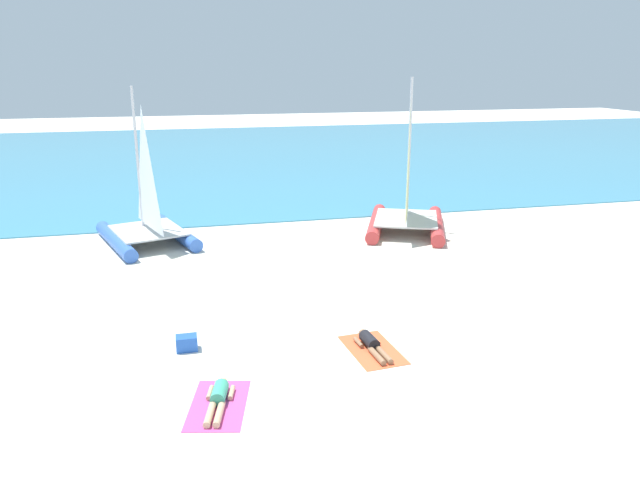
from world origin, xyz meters
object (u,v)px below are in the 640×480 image
sailboat_red (407,210)px  sunbather_left (219,398)px  sailboat_blue (147,222)px  towel_right (373,350)px  sunbather_right (372,344)px  towel_left (218,405)px  cooler_box (187,343)px

sailboat_red → sunbather_left: (-8.40, -11.29, -0.78)m
sunbather_left → sailboat_blue: bearing=111.4°
towel_right → sunbather_right: size_ratio=1.21×
towel_right → sailboat_blue: bearing=117.9°
towel_left → cooler_box: cooler_box is taller
towel_right → sunbather_right: 0.14m
towel_left → sunbather_right: 4.11m
sailboat_blue → towel_left: size_ratio=3.06×
sailboat_red → cooler_box: 12.53m
sailboat_red → cooler_box: sailboat_red is taller
sunbather_left → towel_right: 4.05m
sailboat_red → sunbather_right: size_ratio=3.89×
towel_right → sunbather_right: bearing=95.3°
towel_right → sunbather_right: (-0.01, 0.07, 0.13)m
sunbather_right → cooler_box: 4.42m
cooler_box → sunbather_left: bearing=-77.7°
sailboat_red → sunbather_right: 10.79m
towel_right → sunbather_right: sunbather_right is taller
towel_left → sunbather_right: sunbather_right is taller
sunbather_left → towel_right: sunbather_left is taller
sailboat_blue → sunbather_left: size_ratio=3.73×
sunbather_right → sunbather_left: bearing=-162.4°
towel_left → sunbather_right: size_ratio=1.21×
sailboat_red → towel_left: size_ratio=3.21×
sailboat_blue → sunbather_right: sailboat_blue is taller
sailboat_blue → cooler_box: (1.20, -9.39, -0.69)m
sailboat_red → cooler_box: (-8.96, -8.73, -0.73)m
towel_left → towel_right: same height
cooler_box → sunbather_right: bearing=-12.8°
towel_left → sailboat_red: bearing=53.5°
sailboat_blue → sunbather_right: bearing=-79.7°
sunbather_right → cooler_box: cooler_box is taller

